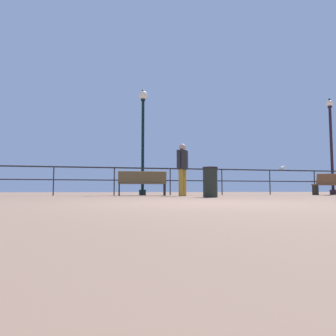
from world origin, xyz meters
The scene contains 9 objects.
ground_plane centered at (0.00, 0.00, 0.00)m, with size 60.00×60.00×0.00m, color #82624E.
pier_railing centered at (0.00, 7.37, 0.80)m, with size 24.15×0.05×1.08m.
bench_near_left centered at (-0.14, 6.49, 0.50)m, with size 1.75×0.72×0.87m.
bench_near_right centered at (7.87, 6.49, 0.50)m, with size 1.64×0.69×0.88m.
lamppost_center centered at (0.03, 7.66, 2.59)m, with size 0.35×0.35×4.34m.
lamppost_right centered at (8.87, 7.66, 2.45)m, with size 0.31×0.31×4.55m.
person_by_bench centered at (1.08, 5.44, 1.01)m, with size 0.47×0.39×1.76m.
seagull_on_rail centered at (6.11, 7.38, 1.17)m, with size 0.41×0.22×0.19m.
trash_bin centered at (1.32, 3.44, 0.41)m, with size 0.41×0.41×0.83m.
Camera 1 is at (-1.57, -4.34, 0.19)m, focal length 32.35 mm.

